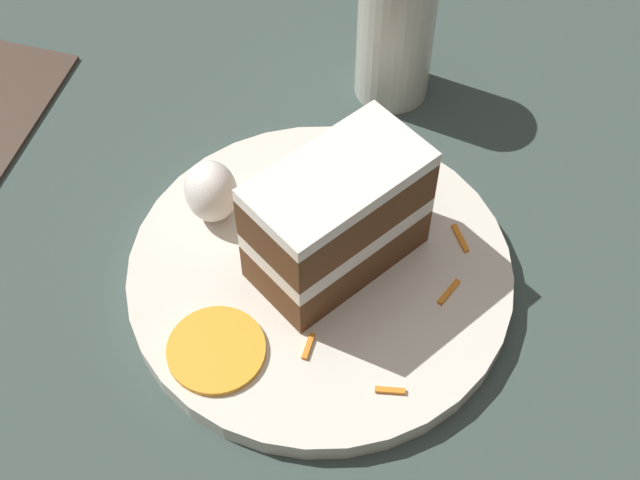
# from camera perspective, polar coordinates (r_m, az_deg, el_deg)

# --- Properties ---
(ground_plane) EXTENTS (6.00, 6.00, 0.00)m
(ground_plane) POSITION_cam_1_polar(r_m,az_deg,el_deg) (0.71, 3.51, -4.19)
(ground_plane) COLOR #38332D
(ground_plane) RESTS_ON ground
(dining_table) EXTENTS (0.99, 1.09, 0.03)m
(dining_table) POSITION_cam_1_polar(r_m,az_deg,el_deg) (0.69, 3.58, -3.49)
(dining_table) COLOR #384742
(dining_table) RESTS_ON ground
(plate) EXTENTS (0.29, 0.29, 0.02)m
(plate) POSITION_cam_1_polar(r_m,az_deg,el_deg) (0.67, 0.00, -2.18)
(plate) COLOR silver
(plate) RESTS_ON dining_table
(cake_slice) EXTENTS (0.11, 0.14, 0.10)m
(cake_slice) POSITION_cam_1_polar(r_m,az_deg,el_deg) (0.63, 1.12, 1.48)
(cake_slice) COLOR brown
(cake_slice) RESTS_ON plate
(cream_dollop) EXTENTS (0.04, 0.04, 0.05)m
(cream_dollop) POSITION_cam_1_polar(r_m,az_deg,el_deg) (0.68, -7.00, 3.12)
(cream_dollop) COLOR white
(cream_dollop) RESTS_ON plate
(orange_garnish) EXTENTS (0.07, 0.07, 0.00)m
(orange_garnish) POSITION_cam_1_polar(r_m,az_deg,el_deg) (0.63, -6.66, -7.00)
(orange_garnish) COLOR orange
(orange_garnish) RESTS_ON plate
(carrot_shreds_scatter) EXTENTS (0.12, 0.15, 0.00)m
(carrot_shreds_scatter) POSITION_cam_1_polar(r_m,az_deg,el_deg) (0.65, 5.73, -4.38)
(carrot_shreds_scatter) COLOR orange
(carrot_shreds_scatter) RESTS_ON plate
(drinking_glass) EXTENTS (0.07, 0.07, 0.13)m
(drinking_glass) POSITION_cam_1_polar(r_m,az_deg,el_deg) (0.78, 4.81, 12.54)
(drinking_glass) COLOR beige
(drinking_glass) RESTS_ON dining_table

